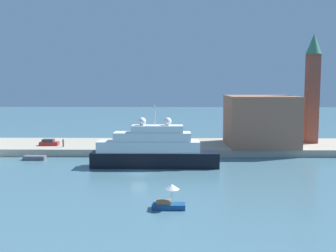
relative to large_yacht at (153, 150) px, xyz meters
name	(u,v)px	position (x,y,z in m)	size (l,w,h in m)	color
ground	(139,174)	(-2.19, -6.06, -3.21)	(400.00, 400.00, 0.00)	slate
quay_dock	(148,147)	(-2.19, 19.26, -2.42)	(110.00, 18.63, 1.57)	#ADA38E
large_yacht	(153,150)	(0.00, 0.00, 0.00)	(23.91, 4.53, 11.68)	black
small_motorboat	(169,200)	(3.33, -25.49, -2.07)	(4.16, 1.88, 3.17)	navy
work_barge	(35,158)	(-24.76, 6.54, -2.78)	(4.38, 1.86, 0.86)	#595966
harbor_building	(260,120)	(23.70, 17.41, 4.01)	(15.05, 15.62, 11.31)	#9E664C
bell_tower	(312,84)	(36.56, 20.95, 12.34)	(3.60, 3.60, 25.62)	brown
parked_car	(49,143)	(-24.63, 15.76, -1.02)	(4.24, 1.87, 1.46)	#B21E1E
person_figure	(63,143)	(-20.84, 13.89, -0.79)	(0.36, 0.36, 1.82)	#4C4C4C
mooring_bollard	(152,147)	(-0.90, 11.42, -1.20)	(0.48, 0.48, 0.87)	black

